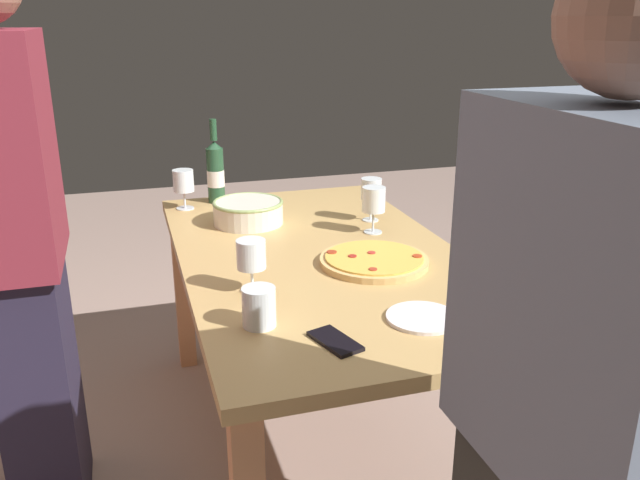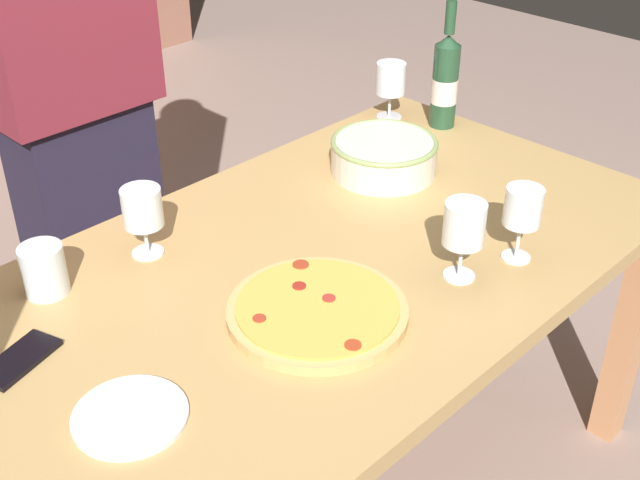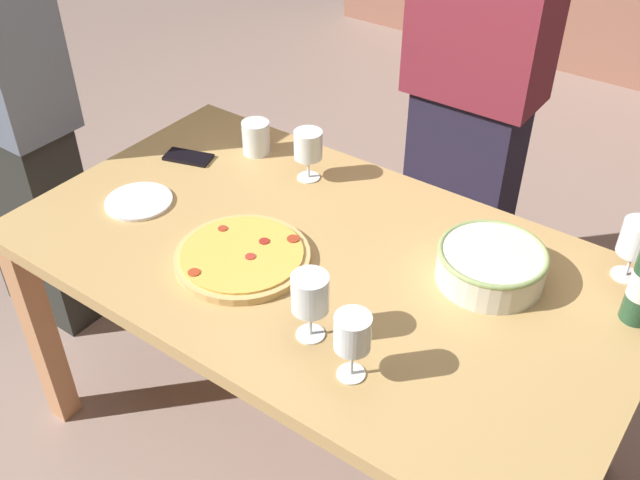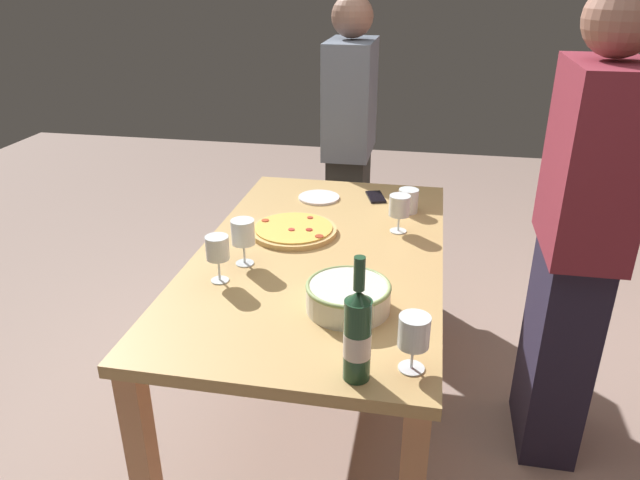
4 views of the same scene
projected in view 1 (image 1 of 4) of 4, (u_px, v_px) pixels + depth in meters
ground_plane at (320, 445)px, 2.38m from camera, size 8.00×8.00×0.00m
dining_table at (320, 279)px, 2.16m from camera, size 1.60×0.90×0.75m
pizza at (374, 260)px, 2.03m from camera, size 0.34×0.34×0.03m
serving_bowl at (248, 211)px, 2.42m from camera, size 0.26×0.26×0.09m
wine_bottle at (215, 171)px, 2.67m from camera, size 0.07×0.07×0.35m
wine_glass_near_pizza at (251, 257)px, 1.81m from camera, size 0.08×0.08×0.15m
wine_glass_by_bottle at (183, 183)px, 2.59m from camera, size 0.08×0.08×0.16m
wine_glass_far_left at (374, 202)px, 2.30m from camera, size 0.08×0.08×0.17m
wine_glass_far_right at (371, 190)px, 2.43m from camera, size 0.08×0.08×0.16m
cup_amber at (259, 307)px, 1.62m from camera, size 0.09×0.09×0.10m
side_plate at (422, 318)px, 1.67m from camera, size 0.19×0.19×0.01m
cell_phone at (335, 341)px, 1.55m from camera, size 0.16×0.11×0.01m
person_host at (570, 464)px, 1.05m from camera, size 0.45×0.24×1.60m
person_guest_left at (19, 253)px, 1.83m from camera, size 0.43×0.24×1.69m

